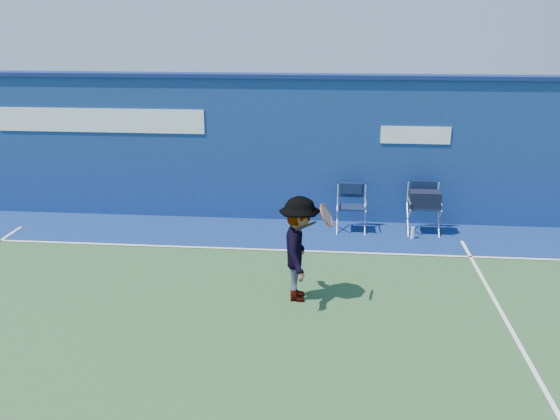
# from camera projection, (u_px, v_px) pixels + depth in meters

# --- Properties ---
(ground) EXTENTS (80.00, 80.00, 0.00)m
(ground) POSITION_uv_depth(u_px,v_px,m) (186.00, 334.00, 8.17)
(ground) COLOR #2C502A
(ground) RESTS_ON ground
(stadium_wall) EXTENTS (24.00, 0.50, 3.08)m
(stadium_wall) POSITION_uv_depth(u_px,v_px,m) (242.00, 147.00, 12.62)
(stadium_wall) COLOR navy
(stadium_wall) RESTS_ON ground
(out_of_bounds_strip) EXTENTS (24.00, 1.80, 0.01)m
(out_of_bounds_strip) POSITION_uv_depth(u_px,v_px,m) (235.00, 232.00, 12.05)
(out_of_bounds_strip) COLOR navy
(out_of_bounds_strip) RESTS_ON ground
(court_lines) EXTENTS (24.00, 12.00, 0.01)m
(court_lines) POSITION_uv_depth(u_px,v_px,m) (196.00, 313.00, 8.73)
(court_lines) COLOR white
(court_lines) RESTS_ON out_of_bounds_strip
(directors_chair_left) EXTENTS (0.56, 0.52, 0.95)m
(directors_chair_left) POSITION_uv_depth(u_px,v_px,m) (351.00, 216.00, 12.07)
(directors_chair_left) COLOR silver
(directors_chair_left) RESTS_ON ground
(directors_chair_right) EXTENTS (0.61, 0.54, 1.01)m
(directors_chair_right) POSITION_uv_depth(u_px,v_px,m) (423.00, 213.00, 11.92)
(directors_chair_right) COLOR silver
(directors_chair_right) RESTS_ON ground
(water_bottle) EXTENTS (0.07, 0.07, 0.24)m
(water_bottle) POSITION_uv_depth(u_px,v_px,m) (413.00, 233.00, 11.69)
(water_bottle) COLOR white
(water_bottle) RESTS_ON ground
(tennis_player) EXTENTS (0.86, 1.09, 1.64)m
(tennis_player) POSITION_uv_depth(u_px,v_px,m) (299.00, 249.00, 8.98)
(tennis_player) COLOR #EA4738
(tennis_player) RESTS_ON ground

